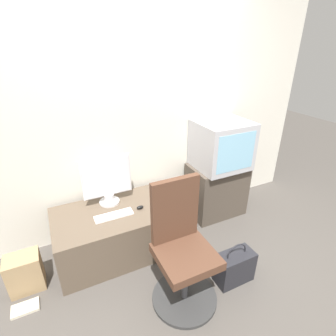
{
  "coord_description": "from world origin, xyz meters",
  "views": [
    {
      "loc": [
        -0.72,
        -1.12,
        1.91
      ],
      "look_at": [
        0.34,
        1.07,
        0.72
      ],
      "focal_mm": 28.0,
      "sensor_mm": 36.0,
      "label": 1
    }
  ],
  "objects_px": {
    "crt_tv": "(222,145)",
    "cardboard_box_lower": "(25,273)",
    "main_monitor": "(107,181)",
    "handbag": "(235,267)",
    "book": "(25,308)",
    "mouse": "(140,207)",
    "office_chair": "(182,254)",
    "keyboard": "(114,215)"
  },
  "relations": [
    {
      "from": "cardboard_box_lower",
      "to": "handbag",
      "type": "height_order",
      "value": "handbag"
    },
    {
      "from": "mouse",
      "to": "office_chair",
      "type": "relative_size",
      "value": 0.07
    },
    {
      "from": "main_monitor",
      "to": "handbag",
      "type": "xyz_separation_m",
      "value": [
        0.81,
        -0.97,
        -0.56
      ]
    },
    {
      "from": "office_chair",
      "to": "handbag",
      "type": "relative_size",
      "value": 2.56
    },
    {
      "from": "mouse",
      "to": "cardboard_box_lower",
      "type": "distance_m",
      "value": 1.1
    },
    {
      "from": "keyboard",
      "to": "mouse",
      "type": "distance_m",
      "value": 0.25
    },
    {
      "from": "keyboard",
      "to": "handbag",
      "type": "relative_size",
      "value": 0.87
    },
    {
      "from": "crt_tv",
      "to": "office_chair",
      "type": "distance_m",
      "value": 1.34
    },
    {
      "from": "keyboard",
      "to": "handbag",
      "type": "bearing_deg",
      "value": -41.18
    },
    {
      "from": "book",
      "to": "mouse",
      "type": "bearing_deg",
      "value": 13.12
    },
    {
      "from": "mouse",
      "to": "cardboard_box_lower",
      "type": "bearing_deg",
      "value": -178.22
    },
    {
      "from": "main_monitor",
      "to": "office_chair",
      "type": "height_order",
      "value": "office_chair"
    },
    {
      "from": "main_monitor",
      "to": "office_chair",
      "type": "xyz_separation_m",
      "value": [
        0.33,
        -0.89,
        -0.28
      ]
    },
    {
      "from": "keyboard",
      "to": "cardboard_box_lower",
      "type": "distance_m",
      "value": 0.85
    },
    {
      "from": "keyboard",
      "to": "cardboard_box_lower",
      "type": "relative_size",
      "value": 1.04
    },
    {
      "from": "main_monitor",
      "to": "cardboard_box_lower",
      "type": "relative_size",
      "value": 1.45
    },
    {
      "from": "main_monitor",
      "to": "keyboard",
      "type": "height_order",
      "value": "main_monitor"
    },
    {
      "from": "office_chair",
      "to": "book",
      "type": "xyz_separation_m",
      "value": [
        -1.18,
        0.4,
        -0.42
      ]
    },
    {
      "from": "cardboard_box_lower",
      "to": "keyboard",
      "type": "bearing_deg",
      "value": 2.16
    },
    {
      "from": "keyboard",
      "to": "cardboard_box_lower",
      "type": "xyz_separation_m",
      "value": [
        -0.79,
        -0.03,
        -0.31
      ]
    },
    {
      "from": "handbag",
      "to": "book",
      "type": "bearing_deg",
      "value": 163.81
    },
    {
      "from": "main_monitor",
      "to": "cardboard_box_lower",
      "type": "height_order",
      "value": "main_monitor"
    },
    {
      "from": "main_monitor",
      "to": "handbag",
      "type": "relative_size",
      "value": 1.21
    },
    {
      "from": "crt_tv",
      "to": "cardboard_box_lower",
      "type": "height_order",
      "value": "crt_tv"
    },
    {
      "from": "keyboard",
      "to": "book",
      "type": "height_order",
      "value": "keyboard"
    },
    {
      "from": "crt_tv",
      "to": "handbag",
      "type": "relative_size",
      "value": 1.4
    },
    {
      "from": "mouse",
      "to": "crt_tv",
      "type": "height_order",
      "value": "crt_tv"
    },
    {
      "from": "mouse",
      "to": "handbag",
      "type": "relative_size",
      "value": 0.17
    },
    {
      "from": "crt_tv",
      "to": "book",
      "type": "relative_size",
      "value": 2.78
    },
    {
      "from": "main_monitor",
      "to": "crt_tv",
      "type": "bearing_deg",
      "value": -2.35
    },
    {
      "from": "main_monitor",
      "to": "office_chair",
      "type": "relative_size",
      "value": 0.47
    },
    {
      "from": "keyboard",
      "to": "office_chair",
      "type": "relative_size",
      "value": 0.34
    },
    {
      "from": "main_monitor",
      "to": "office_chair",
      "type": "distance_m",
      "value": 0.99
    },
    {
      "from": "office_chair",
      "to": "book",
      "type": "relative_size",
      "value": 5.08
    },
    {
      "from": "mouse",
      "to": "crt_tv",
      "type": "relative_size",
      "value": 0.12
    },
    {
      "from": "main_monitor",
      "to": "handbag",
      "type": "bearing_deg",
      "value": -50.0
    },
    {
      "from": "main_monitor",
      "to": "handbag",
      "type": "distance_m",
      "value": 1.38
    },
    {
      "from": "office_chair",
      "to": "cardboard_box_lower",
      "type": "xyz_separation_m",
      "value": [
        -1.15,
        0.62,
        -0.27
      ]
    },
    {
      "from": "mouse",
      "to": "handbag",
      "type": "distance_m",
      "value": 0.99
    },
    {
      "from": "cardboard_box_lower",
      "to": "book",
      "type": "bearing_deg",
      "value": -97.71
    },
    {
      "from": "office_chair",
      "to": "main_monitor",
      "type": "bearing_deg",
      "value": 110.36
    },
    {
      "from": "keyboard",
      "to": "office_chair",
      "type": "height_order",
      "value": "office_chair"
    }
  ]
}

